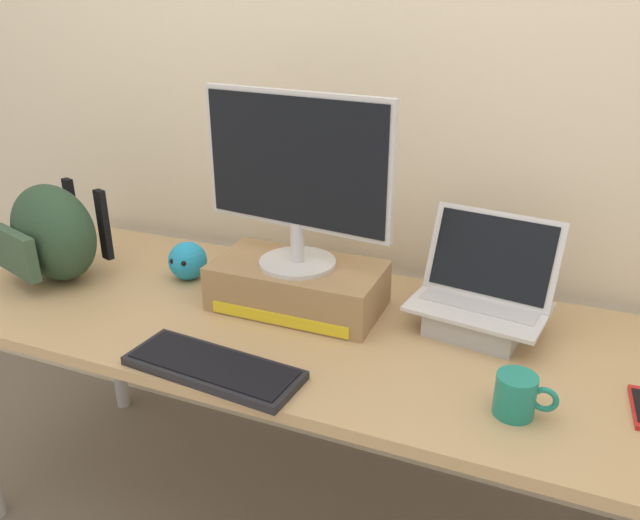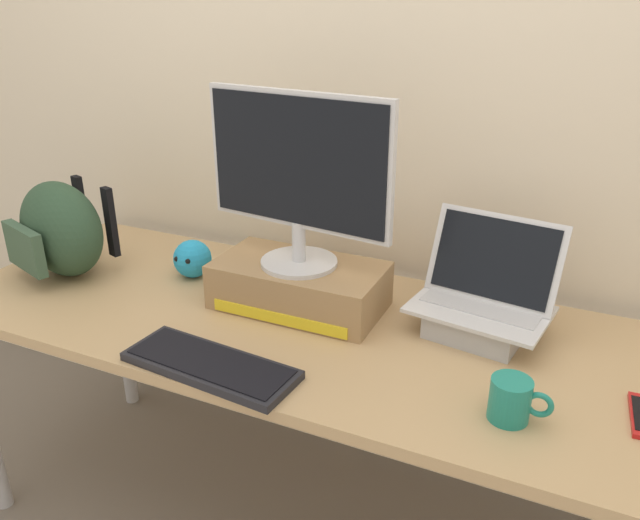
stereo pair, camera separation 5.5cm
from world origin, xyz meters
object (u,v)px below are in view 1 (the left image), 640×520
at_px(external_keyboard, 213,367).
at_px(toner_box_yellow, 298,286).
at_px(messenger_backpack, 53,233).
at_px(desktop_monitor, 296,176).
at_px(plush_toy, 188,261).
at_px(open_laptop, 480,307).
at_px(coffee_mug, 517,395).

bearing_deg(external_keyboard, toner_box_yellow, 87.80).
xyz_separation_m(external_keyboard, messenger_backpack, (-0.69, 0.26, 0.13)).
height_order(desktop_monitor, plush_toy, desktop_monitor).
bearing_deg(desktop_monitor, open_laptop, 14.71).
relative_size(toner_box_yellow, coffee_mug, 3.62).
xyz_separation_m(toner_box_yellow, messenger_backpack, (-0.74, -0.10, 0.08)).
relative_size(messenger_backpack, plush_toy, 3.27).
bearing_deg(external_keyboard, coffee_mug, 13.82).
bearing_deg(desktop_monitor, toner_box_yellow, 87.40).
distance_m(messenger_backpack, plush_toy, 0.40).
bearing_deg(coffee_mug, toner_box_yellow, 156.45).
bearing_deg(messenger_backpack, desktop_monitor, 26.12).
xyz_separation_m(external_keyboard, coffee_mug, (0.64, 0.10, 0.03)).
bearing_deg(coffee_mug, desktop_monitor, 156.54).
bearing_deg(open_laptop, toner_box_yellow, -163.63).
relative_size(desktop_monitor, messenger_backpack, 1.40).
height_order(open_laptop, external_keyboard, open_laptop).
height_order(open_laptop, coffee_mug, open_laptop).
relative_size(desktop_monitor, external_keyboard, 1.24).
height_order(open_laptop, messenger_backpack, same).
relative_size(open_laptop, plush_toy, 3.13).
bearing_deg(toner_box_yellow, desktop_monitor, -99.45).
bearing_deg(plush_toy, external_keyboard, -50.57).
xyz_separation_m(open_laptop, plush_toy, (-0.85, -0.03, -0.00)).
relative_size(external_keyboard, coffee_mug, 3.40).
bearing_deg(external_keyboard, open_laptop, 44.39).
relative_size(toner_box_yellow, messenger_backpack, 1.21).
height_order(desktop_monitor, messenger_backpack, desktop_monitor).
distance_m(toner_box_yellow, messenger_backpack, 0.75).
relative_size(coffee_mug, plush_toy, 1.09).
xyz_separation_m(external_keyboard, plush_toy, (-0.33, 0.40, 0.05)).
relative_size(toner_box_yellow, open_laptop, 1.26).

